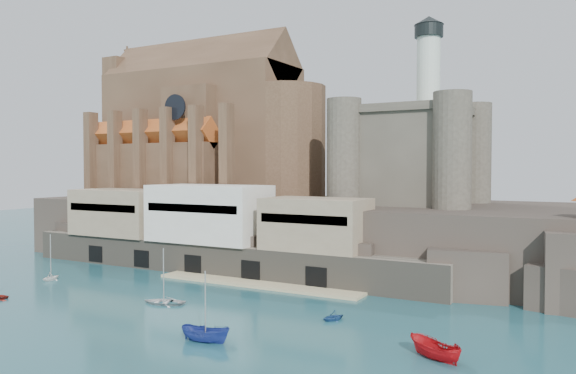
# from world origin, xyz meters

# --- Properties ---
(ground) EXTENTS (300.00, 300.00, 0.00)m
(ground) POSITION_xyz_m (0.00, 0.00, 0.00)
(ground) COLOR #194A54
(ground) RESTS_ON ground
(promontory) EXTENTS (100.00, 36.00, 10.00)m
(promontory) POSITION_xyz_m (-0.19, 39.37, 4.92)
(promontory) COLOR #2B2420
(promontory) RESTS_ON ground
(quay) EXTENTS (70.00, 12.00, 13.05)m
(quay) POSITION_xyz_m (-10.19, 23.07, 6.07)
(quay) COLOR #696154
(quay) RESTS_ON ground
(church) EXTENTS (47.00, 25.93, 30.51)m
(church) POSITION_xyz_m (-24.13, 41.85, 22.13)
(church) COLOR #4A3422
(church) RESTS_ON promontory
(castle_keep) EXTENTS (21.20, 21.20, 29.30)m
(castle_keep) POSITION_xyz_m (16.08, 41.08, 18.31)
(castle_keep) COLOR #474338
(castle_keep) RESTS_ON promontory
(boat_2) EXTENTS (2.09, 2.05, 4.85)m
(boat_2) POSITION_xyz_m (10.82, -4.81, 0.00)
(boat_2) COLOR navy
(boat_2) RESTS_ON ground
(boat_4) EXTENTS (2.64, 1.79, 2.87)m
(boat_4) POSITION_xyz_m (-24.93, 6.95, 0.00)
(boat_4) COLOR white
(boat_4) RESTS_ON ground
(boat_5) EXTENTS (2.59, 2.57, 5.08)m
(boat_5) POSITION_xyz_m (30.00, 0.69, 0.00)
(boat_5) COLOR #B80F15
(boat_5) RESTS_ON ground
(boat_6) EXTENTS (1.88, 3.69, 4.97)m
(boat_6) POSITION_xyz_m (-2.08, 4.25, 0.00)
(boat_6) COLOR silver
(boat_6) RESTS_ON ground
(boat_7) EXTENTS (2.66, 2.26, 2.64)m
(boat_7) POSITION_xyz_m (17.92, 7.31, 0.00)
(boat_7) COLOR navy
(boat_7) RESTS_ON ground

